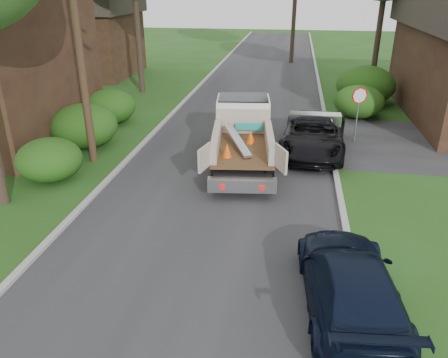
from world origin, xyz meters
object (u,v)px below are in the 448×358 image
black_pickup (314,134)px  house_left_far (85,34)px  flatbed_truck (243,129)px  navy_suv (350,284)px  stop_sign (359,103)px  utility_pole (76,26)px

black_pickup → house_left_far: bearing=143.6°
house_left_far → flatbed_truck: 21.20m
house_left_far → navy_suv: house_left_far is taller
stop_sign → navy_suv: (-1.40, -11.50, -1.08)m
house_left_far → black_pickup: bearing=-41.0°
house_left_far → black_pickup: size_ratio=1.37×
flatbed_truck → navy_suv: bearing=-75.3°
utility_pole → black_pickup: 10.11m
utility_pole → navy_suv: utility_pole is taller
house_left_far → navy_suv: 30.08m
flatbed_truck → utility_pole: bearing=-175.5°
house_left_far → flatbed_truck: bearing=-48.7°
house_left_far → black_pickup: (16.80, -14.61, -2.28)m
utility_pole → black_pickup: size_ratio=1.81×
utility_pole → house_left_far: 18.93m
stop_sign → house_left_far: bearing=145.2°
stop_sign → black_pickup: (-1.90, -1.61, -1.01)m
black_pickup → navy_suv: bearing=-82.4°
house_left_far → flatbed_truck: house_left_far is taller
house_left_far → flatbed_truck: (13.94, -15.87, -1.81)m
house_left_far → black_pickup: house_left_far is taller
flatbed_truck → navy_suv: 9.28m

